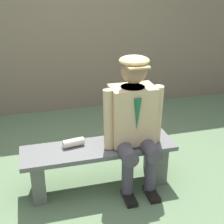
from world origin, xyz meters
name	(u,v)px	position (x,y,z in m)	size (l,w,h in m)	color
ground_plane	(100,184)	(0.00, 0.00, 0.00)	(30.00, 30.00, 0.00)	#546D4A
bench	(99,160)	(0.00, 0.00, 0.30)	(1.49, 0.41, 0.44)	#565655
seated_man	(134,119)	(-0.33, 0.05, 0.72)	(0.58, 0.57, 1.32)	tan
rolled_magazine	(73,143)	(0.24, -0.07, 0.48)	(0.08, 0.08, 0.20)	beige
stadium_wall	(65,28)	(0.00, -2.16, 1.25)	(12.00, 0.24, 2.49)	#6E5E4B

